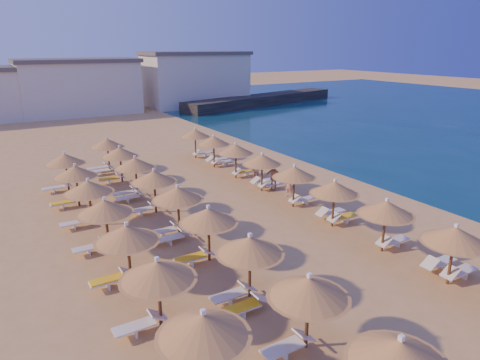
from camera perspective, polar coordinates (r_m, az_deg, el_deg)
ground at (r=22.36m, az=3.34°, el=-6.19°), size 220.00×220.00×0.00m
jetty at (r=68.89m, az=3.09°, el=10.64°), size 30.09×11.03×1.50m
hotel_blocks at (r=63.50m, az=-18.28°, el=11.90°), size 45.23×9.24×8.10m
parasol_row_east at (r=23.29m, az=9.74°, el=-0.04°), size 2.56×32.16×2.57m
parasol_row_west at (r=19.60m, az=-6.42°, el=-3.29°), size 2.56×32.16×2.57m
parasol_row_inland at (r=20.04m, az=-17.55°, el=-3.56°), size 2.56×22.29×2.57m
loungers at (r=21.25m, az=-1.47°, el=-6.46°), size 13.82×30.14×0.66m
beachgoer_c at (r=27.63m, az=4.46°, el=0.38°), size 1.00×1.02×1.72m
beachgoer_b at (r=29.35m, az=2.20°, el=1.34°), size 0.98×0.99×1.61m
beachgoer_a at (r=26.50m, az=6.62°, el=-0.66°), size 0.56×0.66×1.53m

